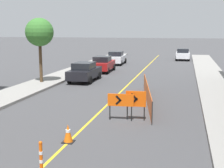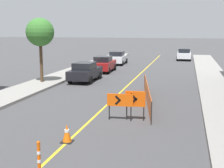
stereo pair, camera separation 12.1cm
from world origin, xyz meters
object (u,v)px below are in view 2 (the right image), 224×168
object	(u,v)px
parked_car_curb_mid	(104,64)
parked_car_opposite_side	(184,54)
traffic_cone_third	(67,133)
parked_car_curb_far	(117,58)
arrow_barricade_secondary	(135,100)
street_tree_left_near	(40,33)
parked_car_curb_near	(85,72)
arrow_barricade_primary	(120,101)
delineator_post_rear	(39,161)

from	to	relation	value
parked_car_curb_mid	parked_car_opposite_side	bearing A→B (deg)	58.97
parked_car_opposite_side	parked_car_curb_mid	bearing A→B (deg)	-119.15
traffic_cone_third	parked_car_curb_far	xyz separation A→B (m)	(-3.93, 26.41, 0.44)
arrow_barricade_secondary	parked_car_opposite_side	size ratio (longest dim) A/B	0.33
parked_car_curb_mid	parked_car_curb_far	bearing A→B (deg)	88.47
parked_car_curb_mid	street_tree_left_near	xyz separation A→B (m)	(-2.90, -7.94, 3.21)
arrow_barricade_secondary	parked_car_curb_near	xyz separation A→B (m)	(-5.88, 10.10, -0.18)
arrow_barricade_primary	parked_car_curb_far	distance (m)	23.70
arrow_barricade_secondary	street_tree_left_near	bearing A→B (deg)	135.06
parked_car_curb_near	parked_car_curb_far	size ratio (longest dim) A/B	0.99
parked_car_curb_mid	street_tree_left_near	size ratio (longest dim) A/B	0.88
parked_car_curb_near	parked_car_curb_mid	size ratio (longest dim) A/B	0.98
arrow_barricade_secondary	arrow_barricade_primary	bearing A→B (deg)	-165.62
delineator_post_rear	parked_car_curb_near	xyz separation A→B (m)	(-4.07, 16.45, 0.33)
traffic_cone_third	arrow_barricade_secondary	xyz separation A→B (m)	(2.07, 3.52, 0.63)
traffic_cone_third	parked_car_opposite_side	xyz separation A→B (m)	(3.93, 33.74, 0.44)
traffic_cone_third	delineator_post_rear	world-z (taller)	delineator_post_rear
arrow_barricade_secondary	street_tree_left_near	distance (m)	12.30
delineator_post_rear	parked_car_curb_near	bearing A→B (deg)	103.88
parked_car_curb_near	street_tree_left_near	xyz separation A→B (m)	(-2.91, -2.04, 3.21)
parked_car_opposite_side	street_tree_left_near	bearing A→B (deg)	-116.23
traffic_cone_third	parked_car_opposite_side	bearing A→B (deg)	83.36
parked_car_curb_near	parked_car_curb_far	xyz separation A→B (m)	(-0.13, 12.79, 0.00)
parked_car_curb_far	street_tree_left_near	distance (m)	15.43
delineator_post_rear	parked_car_curb_mid	size ratio (longest dim) A/B	0.25
traffic_cone_third	parked_car_curb_near	bearing A→B (deg)	105.61
parked_car_curb_near	parked_car_curb_far	world-z (taller)	same
arrow_barricade_secondary	parked_car_opposite_side	bearing A→B (deg)	84.06
arrow_barricade_primary	parked_car_curb_near	world-z (taller)	parked_car_curb_near
traffic_cone_third	street_tree_left_near	size ratio (longest dim) A/B	0.14
arrow_barricade_primary	parked_car_curb_near	bearing A→B (deg)	111.96
parked_car_opposite_side	parked_car_curb_near	bearing A→B (deg)	-111.59
traffic_cone_third	parked_car_curb_mid	bearing A→B (deg)	101.08
parked_car_curb_mid	arrow_barricade_primary	bearing A→B (deg)	-74.65
arrow_barricade_secondary	parked_car_curb_far	xyz separation A→B (m)	(-6.00, 22.89, -0.18)
delineator_post_rear	parked_car_curb_near	size ratio (longest dim) A/B	0.25
arrow_barricade_secondary	parked_car_curb_near	distance (m)	11.68
arrow_barricade_secondary	parked_car_curb_far	bearing A→B (deg)	102.28
street_tree_left_near	parked_car_opposite_side	bearing A→B (deg)	64.33
arrow_barricade_secondary	parked_car_curb_far	size ratio (longest dim) A/B	0.32
delineator_post_rear	street_tree_left_near	world-z (taller)	street_tree_left_near
parked_car_curb_near	parked_car_opposite_side	distance (m)	21.55
arrow_barricade_primary	parked_car_curb_near	size ratio (longest dim) A/B	0.30
parked_car_curb_near	parked_car_curb_mid	world-z (taller)	same
delineator_post_rear	arrow_barricade_secondary	xyz separation A→B (m)	(1.81, 6.36, 0.51)
traffic_cone_third	parked_car_curb_mid	size ratio (longest dim) A/B	0.16
arrow_barricade_secondary	delineator_post_rear	bearing A→B (deg)	-108.30
delineator_post_rear	parked_car_opposite_side	world-z (taller)	parked_car_opposite_side
parked_car_curb_near	parked_car_curb_far	bearing A→B (deg)	90.40
parked_car_curb_mid	parked_car_opposite_side	size ratio (longest dim) A/B	1.01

